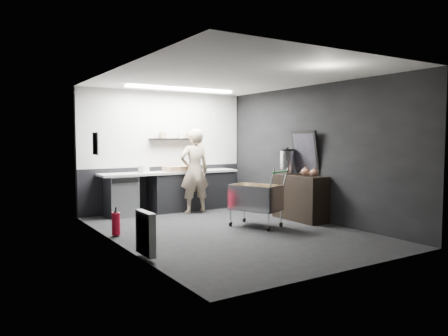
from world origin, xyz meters
TOP-DOWN VIEW (x-y plane):
  - floor at (0.00, 0.00)m, footprint 5.50×5.50m
  - ceiling at (0.00, 0.00)m, footprint 5.50×5.50m
  - wall_back at (0.00, 2.75)m, footprint 5.50×0.00m
  - wall_front at (0.00, -2.75)m, footprint 5.50×0.00m
  - wall_left at (-2.00, 0.00)m, footprint 0.00×5.50m
  - wall_right at (2.00, 0.00)m, footprint 0.00×5.50m
  - kitchen_wall_panel at (0.00, 2.73)m, footprint 3.95×0.02m
  - dado_panel at (0.00, 2.73)m, footprint 3.95×0.02m
  - floating_shelf at (0.20, 2.62)m, footprint 1.20×0.22m
  - wall_clock at (1.40, 2.72)m, footprint 0.20×0.03m
  - poster at (-1.98, 1.30)m, footprint 0.02×0.30m
  - poster_red_band at (-1.98, 1.30)m, footprint 0.02×0.22m
  - radiator at (-1.94, -0.90)m, footprint 0.10×0.50m
  - ceiling_strip at (0.00, 1.85)m, footprint 2.40×0.20m
  - prep_counter at (0.14, 2.42)m, footprint 3.20×0.61m
  - person at (0.36, 1.97)m, footprint 0.71×0.50m
  - shopping_cart at (0.62, 0.05)m, footprint 0.93×1.18m
  - sideboard at (1.77, 0.13)m, footprint 0.51×1.20m
  - fire_extinguisher at (-1.85, 0.64)m, footprint 0.14×0.14m
  - cardboard_box at (0.15, 2.37)m, footprint 0.58×0.44m
  - pink_tub at (0.55, 2.42)m, footprint 0.22×0.22m
  - white_container at (-0.65, 2.37)m, footprint 0.22×0.20m

SIDE VIEW (x-z plane):
  - floor at x=0.00m, z-range 0.00..0.00m
  - fire_extinguisher at x=-1.85m, z-range -0.01..0.46m
  - radiator at x=-1.94m, z-range 0.05..0.65m
  - prep_counter at x=0.14m, z-range 0.01..0.91m
  - dado_panel at x=0.00m, z-range 0.00..1.00m
  - shopping_cart at x=0.62m, z-range -0.02..1.03m
  - sideboard at x=1.77m, z-range -0.33..1.47m
  - person at x=0.36m, z-range 0.00..1.85m
  - cardboard_box at x=0.15m, z-range 0.90..1.01m
  - white_container at x=-0.65m, z-range 0.90..1.06m
  - pink_tub at x=0.55m, z-range 0.90..1.12m
  - wall_back at x=0.00m, z-range -1.40..4.10m
  - wall_front at x=0.00m, z-range -1.40..4.10m
  - wall_left at x=-2.00m, z-range -1.40..4.10m
  - wall_right at x=2.00m, z-range -1.40..4.10m
  - poster at x=-1.98m, z-range 1.35..1.75m
  - floating_shelf at x=0.20m, z-range 1.60..1.64m
  - poster_red_band at x=-1.98m, z-range 1.57..1.67m
  - kitchen_wall_panel at x=0.00m, z-range 1.00..2.70m
  - wall_clock at x=1.40m, z-range 2.05..2.25m
  - ceiling_strip at x=0.00m, z-range 2.65..2.69m
  - ceiling at x=0.00m, z-range 2.70..2.70m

